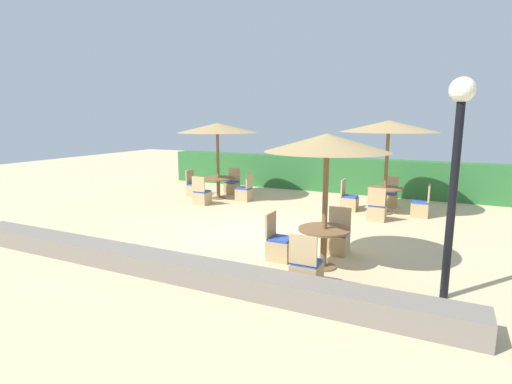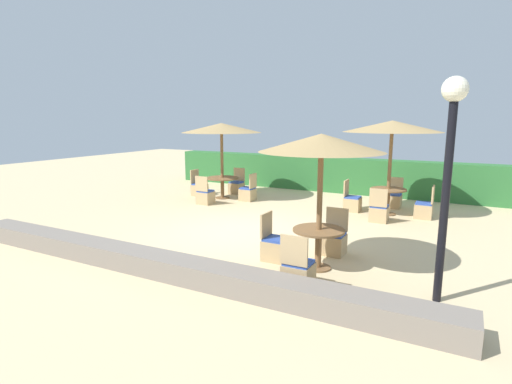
# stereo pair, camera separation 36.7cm
# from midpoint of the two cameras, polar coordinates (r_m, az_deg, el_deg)

# --- Properties ---
(ground_plane) EXTENTS (40.00, 40.00, 0.00)m
(ground_plane) POSITION_cam_midpoint_polar(r_m,az_deg,el_deg) (9.81, -2.61, -5.76)
(ground_plane) COLOR #D1BA8C
(hedge_row) EXTENTS (13.00, 0.70, 1.29)m
(hedge_row) POSITION_cam_midpoint_polar(r_m,az_deg,el_deg) (15.52, 8.71, 2.59)
(hedge_row) COLOR #2D6B33
(hedge_row) RESTS_ON ground_plane
(stone_border) EXTENTS (10.00, 0.56, 0.37)m
(stone_border) POSITION_cam_midpoint_polar(r_m,az_deg,el_deg) (7.35, -14.14, -10.20)
(stone_border) COLOR slate
(stone_border) RESTS_ON ground_plane
(lamp_post) EXTENTS (0.36, 0.36, 3.32)m
(lamp_post) POSITION_cam_midpoint_polar(r_m,az_deg,el_deg) (6.41, 25.35, 6.00)
(lamp_post) COLOR black
(lamp_post) RESTS_ON ground_plane
(parasol_front_right) EXTENTS (2.23, 2.23, 2.48)m
(parasol_front_right) POSITION_cam_midpoint_polar(r_m,az_deg,el_deg) (7.16, 8.66, 6.85)
(parasol_front_right) COLOR brown
(parasol_front_right) RESTS_ON ground_plane
(round_table_front_right) EXTENTS (0.95, 0.95, 0.75)m
(round_table_front_right) POSITION_cam_midpoint_polar(r_m,az_deg,el_deg) (7.47, 8.29, -6.56)
(round_table_front_right) COLOR brown
(round_table_front_right) RESTS_ON ground_plane
(patio_chair_front_right_west) EXTENTS (0.46, 0.46, 0.93)m
(patio_chair_front_right_west) POSITION_cam_midpoint_polar(r_m,az_deg,el_deg) (7.91, 2.04, -7.80)
(patio_chair_front_right_west) COLOR tan
(patio_chair_front_right_west) RESTS_ON ground_plane
(patio_chair_front_right_north) EXTENTS (0.46, 0.46, 0.93)m
(patio_chair_front_right_north) POSITION_cam_midpoint_polar(r_m,az_deg,el_deg) (8.40, 10.24, -6.85)
(patio_chair_front_right_north) COLOR tan
(patio_chair_front_right_north) RESTS_ON ground_plane
(patio_chair_front_right_south) EXTENTS (0.46, 0.46, 0.93)m
(patio_chair_front_right_south) POSITION_cam_midpoint_polar(r_m,az_deg,el_deg) (6.71, 5.61, -11.27)
(patio_chair_front_right_south) COLOR tan
(patio_chair_front_right_south) RESTS_ON ground_plane
(parasol_back_left) EXTENTS (2.71, 2.71, 2.59)m
(parasol_back_left) POSITION_cam_midpoint_polar(r_m,az_deg,el_deg) (13.68, -6.32, 9.04)
(parasol_back_left) COLOR brown
(parasol_back_left) RESTS_ON ground_plane
(round_table_back_left) EXTENTS (1.14, 1.14, 0.73)m
(round_table_back_left) POSITION_cam_midpoint_polar(r_m,az_deg,el_deg) (13.84, -6.17, 1.46)
(round_table_back_left) COLOR brown
(round_table_back_left) RESTS_ON ground_plane
(patio_chair_back_left_west) EXTENTS (0.46, 0.46, 0.93)m
(patio_chair_back_left_west) POSITION_cam_midpoint_polar(r_m,az_deg,el_deg) (14.46, -9.48, 0.46)
(patio_chair_back_left_west) COLOR tan
(patio_chair_back_left_west) RESTS_ON ground_plane
(patio_chair_back_left_east) EXTENTS (0.46, 0.46, 0.93)m
(patio_chair_back_left_east) POSITION_cam_midpoint_polar(r_m,az_deg,el_deg) (13.45, -2.45, -0.15)
(patio_chair_back_left_east) COLOR tan
(patio_chair_back_left_east) RESTS_ON ground_plane
(patio_chair_back_left_south) EXTENTS (0.46, 0.46, 0.93)m
(patio_chair_back_left_south) POSITION_cam_midpoint_polar(r_m,az_deg,el_deg) (13.00, -8.53, -0.63)
(patio_chair_back_left_south) COLOR tan
(patio_chair_back_left_south) RESTS_ON ground_plane
(patio_chair_back_left_north) EXTENTS (0.46, 0.46, 0.93)m
(patio_chair_back_left_north) POSITION_cam_midpoint_polar(r_m,az_deg,el_deg) (14.75, -4.14, 0.78)
(patio_chair_back_left_north) COLOR tan
(patio_chair_back_left_north) RESTS_ON ground_plane
(parasol_back_right) EXTENTS (2.72, 2.72, 2.68)m
(parasol_back_right) POSITION_cam_midpoint_polar(r_m,az_deg,el_deg) (11.94, 17.60, 8.89)
(parasol_back_right) COLOR brown
(parasol_back_right) RESTS_ON ground_plane
(round_table_back_right) EXTENTS (1.01, 1.01, 0.75)m
(round_table_back_right) POSITION_cam_midpoint_polar(r_m,az_deg,el_deg) (12.13, 17.10, -0.24)
(round_table_back_right) COLOR brown
(round_table_back_right) RESTS_ON ground_plane
(patio_chair_back_right_north) EXTENTS (0.46, 0.46, 0.93)m
(patio_chair_back_right_north) POSITION_cam_midpoint_polar(r_m,az_deg,el_deg) (13.18, 17.74, -0.86)
(patio_chair_back_right_north) COLOR tan
(patio_chair_back_right_north) RESTS_ON ground_plane
(patio_chair_back_right_west) EXTENTS (0.46, 0.46, 0.93)m
(patio_chair_back_right_west) POSITION_cam_midpoint_polar(r_m,az_deg,el_deg) (12.32, 12.31, -1.37)
(patio_chair_back_right_west) COLOR tan
(patio_chair_back_right_west) RESTS_ON ground_plane
(patio_chair_back_right_east) EXTENTS (0.46, 0.46, 0.93)m
(patio_chair_back_right_east) POSITION_cam_midpoint_polar(r_m,az_deg,el_deg) (12.09, 21.65, -2.10)
(patio_chair_back_right_east) COLOR tan
(patio_chair_back_right_east) RESTS_ON ground_plane
(patio_chair_back_right_south) EXTENTS (0.46, 0.46, 0.93)m
(patio_chair_back_right_south) POSITION_cam_midpoint_polar(r_m,az_deg,el_deg) (11.27, 15.99, -2.65)
(patio_chair_back_right_south) COLOR tan
(patio_chair_back_right_south) RESTS_ON ground_plane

